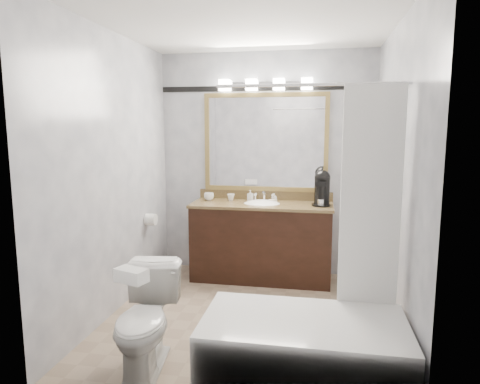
% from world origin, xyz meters
% --- Properties ---
extents(room, '(2.42, 2.62, 2.52)m').
position_xyz_m(room, '(0.00, 0.00, 1.25)').
color(room, gray).
rests_on(room, ground).
extents(vanity, '(1.53, 0.58, 0.97)m').
position_xyz_m(vanity, '(0.00, 1.02, 0.44)').
color(vanity, black).
rests_on(vanity, ground).
extents(mirror, '(1.40, 0.04, 1.10)m').
position_xyz_m(mirror, '(0.00, 1.28, 1.50)').
color(mirror, '#9D8347').
rests_on(mirror, room).
extents(vanity_light_bar, '(1.02, 0.14, 0.12)m').
position_xyz_m(vanity_light_bar, '(0.00, 1.23, 2.13)').
color(vanity_light_bar, silver).
rests_on(vanity_light_bar, room).
extents(accent_stripe, '(2.40, 0.01, 0.06)m').
position_xyz_m(accent_stripe, '(0.00, 1.29, 2.10)').
color(accent_stripe, black).
rests_on(accent_stripe, room).
extents(bathtub, '(1.30, 0.75, 1.96)m').
position_xyz_m(bathtub, '(0.55, -0.90, 0.28)').
color(bathtub, white).
rests_on(bathtub, ground).
extents(tp_roll, '(0.11, 0.12, 0.12)m').
position_xyz_m(tp_roll, '(-1.14, 0.66, 0.70)').
color(tp_roll, white).
rests_on(tp_roll, room).
extents(toilet, '(0.48, 0.74, 0.71)m').
position_xyz_m(toilet, '(-0.54, -0.92, 0.35)').
color(toilet, white).
rests_on(toilet, ground).
extents(tissue_box, '(0.23, 0.17, 0.08)m').
position_xyz_m(tissue_box, '(-0.54, -1.12, 0.75)').
color(tissue_box, white).
rests_on(tissue_box, toilet).
extents(coffee_maker, '(0.19, 0.24, 0.37)m').
position_xyz_m(coffee_maker, '(0.64, 1.03, 1.04)').
color(coffee_maker, black).
rests_on(coffee_maker, vanity).
extents(cup_left, '(0.13, 0.13, 0.09)m').
position_xyz_m(cup_left, '(-0.62, 1.11, 0.89)').
color(cup_left, white).
rests_on(cup_left, vanity).
extents(cup_right, '(0.10, 0.10, 0.08)m').
position_xyz_m(cup_right, '(-0.37, 1.13, 0.89)').
color(cup_right, white).
rests_on(cup_right, vanity).
extents(soap_bottle_a, '(0.07, 0.07, 0.12)m').
position_xyz_m(soap_bottle_a, '(-0.15, 1.17, 0.91)').
color(soap_bottle_a, white).
rests_on(soap_bottle_a, vanity).
extents(soap_bottle_b, '(0.07, 0.07, 0.08)m').
position_xyz_m(soap_bottle_b, '(0.11, 1.23, 0.89)').
color(soap_bottle_b, white).
rests_on(soap_bottle_b, vanity).
extents(soap_bar, '(0.10, 0.08, 0.03)m').
position_xyz_m(soap_bar, '(0.11, 1.13, 0.86)').
color(soap_bar, beige).
rests_on(soap_bar, vanity).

